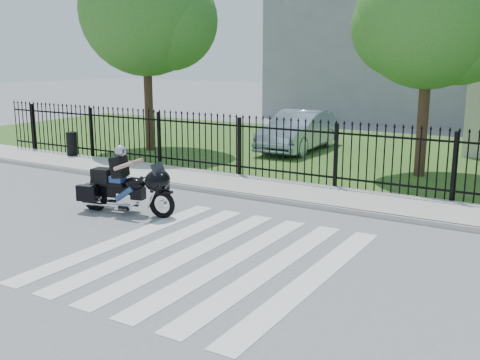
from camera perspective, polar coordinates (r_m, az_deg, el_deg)
The scene contains 12 objects.
ground at distance 10.21m, azimuth -3.08°, elevation -7.82°, with size 120.00×120.00×0.00m, color slate.
crosswalk at distance 10.21m, azimuth -3.08°, elevation -7.78°, with size 5.00×5.50×0.01m, color silver, non-canonical shape.
sidewalk at distance 14.42m, azimuth 8.12°, elevation -1.60°, with size 40.00×2.00×0.12m, color #ADAAA3.
curb at distance 13.53m, azimuth 6.45°, elevation -2.49°, with size 40.00×0.12×0.12m, color #ADAAA3.
grass_strip at distance 20.93m, azimuth 15.67°, elevation 2.33°, with size 40.00×12.00×0.02m, color #2E531C.
iron_fence at distance 15.15m, azimuth 9.70°, elevation 2.30°, with size 26.00×0.04×1.80m.
tree_left at distance 21.57m, azimuth -9.59°, elevation 16.68°, with size 4.80×4.80×7.58m.
tree_mid at distance 17.39m, azimuth 18.75°, elevation 15.58°, with size 4.20×4.20×6.78m.
building_tall at distance 35.02m, azimuth 17.81°, elevation 15.97°, with size 15.00×10.00×12.00m, color gray.
motorcycle_rider at distance 13.03m, azimuth -11.70°, elevation -0.52°, with size 2.43×1.05×1.62m.
parked_car at distance 21.37m, azimuth 5.97°, elevation 5.00°, with size 1.59×4.57×1.51m, color #909EB5.
litter_bin at distance 20.53m, azimuth -16.71°, elevation 3.55°, with size 0.36×0.36×0.82m, color black.
Camera 1 is at (5.40, -7.91, 3.54)m, focal length 42.00 mm.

